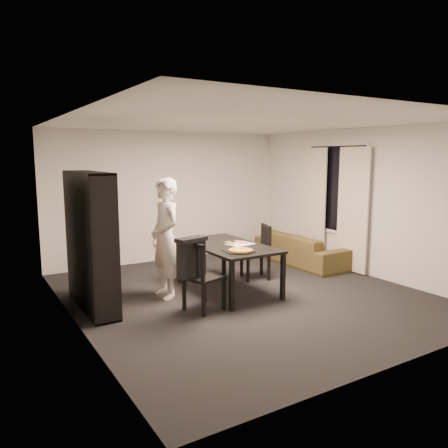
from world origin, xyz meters
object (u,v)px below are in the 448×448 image
bookshelf (90,241)px  pepperoni_pizza (241,250)px  dining_table (227,249)px  person (165,238)px  chair_right (260,248)px  sofa (301,248)px  baking_tray (239,251)px  chair_left (199,272)px

bookshelf → pepperoni_pizza: bookshelf is taller
dining_table → person: (-0.96, 0.20, 0.22)m
chair_right → person: 1.85m
bookshelf → dining_table: 2.07m
person → sofa: (3.13, 0.55, -0.60)m
dining_table → baking_tray: (-0.13, -0.53, 0.07)m
bookshelf → baking_tray: bookshelf is taller
bookshelf → sofa: bookshelf is taller
dining_table → pepperoni_pizza: pepperoni_pizza is taller
chair_left → chair_right: 1.93m
person → baking_tray: bearing=48.2°
bookshelf → dining_table: bookshelf is taller
bookshelf → person: size_ratio=1.06×
pepperoni_pizza → baking_tray: bearing=93.8°
chair_right → pepperoni_pizza: bearing=-32.0°
dining_table → person: 1.01m
chair_right → chair_left: bearing=-44.9°
pepperoni_pizza → person: bearing=137.4°
chair_left → chair_right: chair_left is taller
chair_left → sofa: 3.32m
chair_left → chair_right: (1.69, 0.93, -0.02)m
chair_right → pepperoni_pizza: size_ratio=2.68×
sofa → pepperoni_pizza: bearing=119.7°
person → dining_table: bearing=77.7°
baking_tray → chair_right: bearing=40.1°
chair_left → bookshelf: bearing=37.1°
chair_left → person: person is taller
bookshelf → chair_left: bearing=-37.7°
dining_table → chair_left: (-0.84, -0.63, -0.12)m
dining_table → sofa: 2.33m
person → sofa: size_ratio=0.87×
chair_left → pepperoni_pizza: (0.71, 0.06, 0.21)m
chair_right → sofa: 1.42m
bookshelf → chair_right: size_ratio=2.02×
pepperoni_pizza → dining_table: bearing=77.6°
bookshelf → chair_left: (1.19, -0.92, -0.39)m
dining_table → pepperoni_pizza: (-0.13, -0.57, 0.09)m
baking_tray → pepperoni_pizza: (0.00, -0.04, 0.02)m
chair_right → sofa: chair_right is taller
dining_table → baking_tray: size_ratio=4.44×
baking_tray → sofa: size_ratio=0.19×
dining_table → baking_tray: bearing=-103.7°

